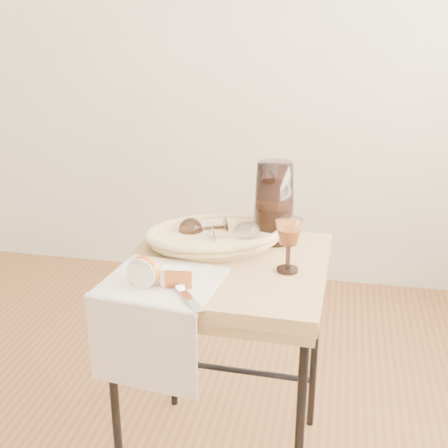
% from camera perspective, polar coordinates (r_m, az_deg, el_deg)
% --- Properties ---
extents(wall_back, '(3.60, 0.00, 2.70)m').
position_cam_1_polar(wall_back, '(2.99, -6.03, 20.04)').
color(wall_back, beige).
rests_on(wall_back, ground).
extents(side_table, '(0.57, 0.57, 0.71)m').
position_cam_1_polar(side_table, '(1.80, 0.13, -13.99)').
color(side_table, brown).
rests_on(side_table, floor).
extents(tea_towel, '(0.32, 0.29, 0.01)m').
position_cam_1_polar(tea_towel, '(1.52, -6.06, -5.62)').
color(tea_towel, silver).
rests_on(tea_towel, side_table).
extents(bread_basket, '(0.44, 0.38, 0.05)m').
position_cam_1_polar(bread_basket, '(1.72, -0.84, -1.38)').
color(bread_basket, olive).
rests_on(bread_basket, side_table).
extents(goblet_lying_a, '(0.14, 0.11, 0.07)m').
position_cam_1_polar(goblet_lying_a, '(1.73, -1.79, -0.45)').
color(goblet_lying_a, '#4E3227').
rests_on(goblet_lying_a, bread_basket).
extents(goblet_lying_b, '(0.15, 0.13, 0.08)m').
position_cam_1_polar(goblet_lying_b, '(1.68, 0.81, -1.04)').
color(goblet_lying_b, white).
rests_on(goblet_lying_b, bread_basket).
extents(pitcher, '(0.24, 0.29, 0.28)m').
position_cam_1_polar(pitcher, '(1.74, 4.90, 2.13)').
color(pitcher, black).
rests_on(pitcher, side_table).
extents(wine_goblet, '(0.09, 0.09, 0.15)m').
position_cam_1_polar(wine_goblet, '(1.55, 6.29, -2.08)').
color(wine_goblet, white).
rests_on(wine_goblet, side_table).
extents(apple_half, '(0.09, 0.06, 0.08)m').
position_cam_1_polar(apple_half, '(1.49, -7.68, -4.48)').
color(apple_half, '#AD0414').
rests_on(apple_half, tea_towel).
extents(apple_wedge, '(0.07, 0.04, 0.05)m').
position_cam_1_polar(apple_wedge, '(1.48, -4.76, -5.11)').
color(apple_wedge, white).
rests_on(apple_wedge, tea_towel).
extents(table_knife, '(0.16, 0.21, 0.02)m').
position_cam_1_polar(table_knife, '(1.46, -4.28, -6.14)').
color(table_knife, silver).
rests_on(table_knife, tea_towel).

